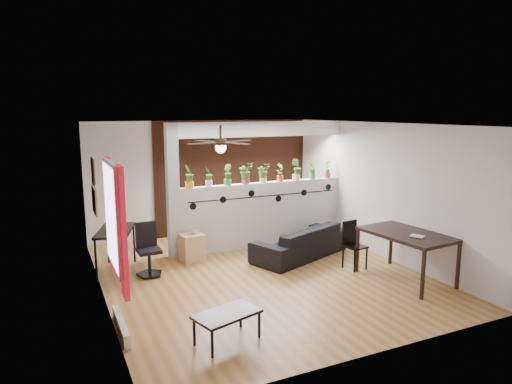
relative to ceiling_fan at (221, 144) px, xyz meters
name	(u,v)px	position (x,y,z in m)	size (l,w,h in m)	color
room_shell	(259,201)	(0.80, 0.30, -1.01)	(6.30, 7.10, 2.90)	olive
partition_wall	(263,214)	(1.60, 1.80, -1.64)	(3.60, 0.18, 1.35)	#BCBCC1
ceiling_header	(263,129)	(1.60, 1.80, 0.14)	(3.60, 0.18, 0.30)	white
pier_column	(173,192)	(-0.31, 1.80, -1.01)	(0.22, 0.20, 2.60)	#BCBCC1
brick_panel	(236,176)	(1.60, 3.27, -1.01)	(3.90, 0.05, 2.60)	#A14E2E
vine_decal	(265,196)	(1.60, 1.70, -1.23)	(3.31, 0.01, 0.30)	black
window_assembly	(114,219)	(-1.76, -0.90, -0.81)	(0.09, 1.30, 1.55)	white
baseboard_heater	(121,326)	(-1.74, -0.90, -2.22)	(0.08, 1.00, 0.18)	silver
corkboard	(95,201)	(-1.78, 1.25, -0.96)	(0.03, 0.60, 0.45)	olive
framed_art	(93,171)	(-1.78, 1.20, -0.46)	(0.03, 0.34, 0.44)	#8C7259
ceiling_fan	(221,144)	(0.00, 0.00, 0.00)	(1.19, 1.19, 0.43)	black
potted_plant_0	(189,176)	(0.02, 1.80, -0.72)	(0.29, 0.30, 0.46)	orange
potted_plant_1	(209,176)	(0.42, 1.80, -0.76)	(0.25, 0.25, 0.39)	silver
potted_plant_2	(228,174)	(0.81, 1.80, -0.74)	(0.19, 0.23, 0.42)	#318939
potted_plant_3	(246,172)	(1.21, 1.80, -0.73)	(0.25, 0.22, 0.44)	#AD321B
potted_plant_4	(263,172)	(1.60, 1.80, -0.75)	(0.21, 0.17, 0.40)	#E4D850
potted_plant_5	(280,172)	(2.00, 1.80, -0.76)	(0.23, 0.21, 0.39)	red
potted_plant_6	(296,169)	(2.39, 1.80, -0.72)	(0.31, 0.30, 0.46)	silver
potted_plant_7	(312,170)	(2.79, 1.80, -0.76)	(0.23, 0.20, 0.38)	#35934B
potted_plant_8	(328,168)	(3.18, 1.80, -0.75)	(0.23, 0.25, 0.40)	#CA3F20
sofa	(300,242)	(1.93, 0.82, -2.02)	(1.98, 0.78, 0.58)	black
cube_shelf	(192,247)	(-0.07, 1.46, -2.05)	(0.43, 0.38, 0.52)	tan
cup	(194,231)	(-0.02, 1.46, -1.74)	(0.13, 0.13, 0.10)	gray
computer_desk	(115,233)	(-1.45, 1.46, -1.62)	(0.86, 1.18, 0.77)	black
monitor	(113,222)	(-1.45, 1.61, -1.45)	(0.06, 0.36, 0.20)	black
office_chair	(148,253)	(-0.97, 1.04, -1.91)	(0.47, 0.47, 0.91)	black
dining_table	(406,238)	(2.91, -1.00, -1.58)	(1.05, 1.58, 0.82)	black
book	(415,237)	(2.81, -1.30, -1.49)	(0.16, 0.21, 0.02)	gray
folding_chair	(352,240)	(2.46, -0.12, -1.80)	(0.39, 0.39, 0.86)	black
coffee_table	(227,316)	(-0.58, -1.70, -1.98)	(0.90, 0.66, 0.38)	black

